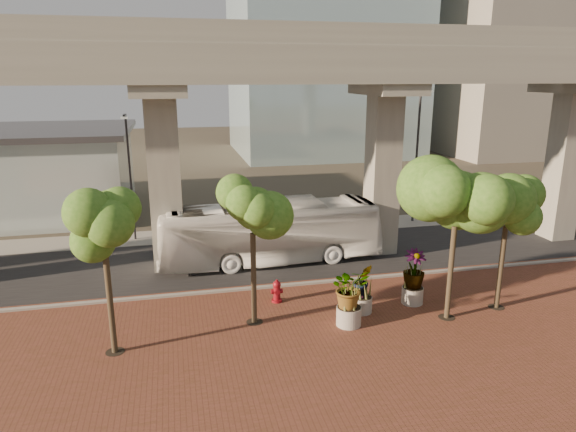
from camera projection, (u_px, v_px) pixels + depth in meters
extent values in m
plane|color=#3D382C|center=(287.00, 272.00, 27.09)|extent=(160.00, 160.00, 0.00)
cube|color=brown|center=(333.00, 346.00, 19.56)|extent=(70.00, 13.00, 0.06)
cube|color=black|center=(279.00, 259.00, 28.97)|extent=(90.00, 8.00, 0.04)
cube|color=gray|center=(296.00, 285.00, 25.19)|extent=(70.00, 0.25, 0.16)
cube|color=gray|center=(262.00, 231.00, 34.14)|extent=(90.00, 3.00, 0.06)
cube|color=gray|center=(285.00, 65.00, 24.68)|extent=(72.00, 2.40, 1.80)
cube|color=gray|center=(272.00, 66.00, 27.69)|extent=(72.00, 2.40, 1.80)
cube|color=gray|center=(290.00, 32.00, 23.28)|extent=(72.00, 0.12, 1.00)
cube|color=gray|center=(268.00, 40.00, 28.35)|extent=(72.00, 0.12, 1.00)
cube|color=gray|center=(514.00, 59.00, 65.87)|extent=(18.00, 16.00, 24.00)
imported|color=white|center=(270.00, 233.00, 28.07)|extent=(12.30, 3.26, 3.40)
cylinder|color=maroon|center=(277.00, 300.00, 23.36)|extent=(0.48, 0.48, 0.11)
cylinder|color=maroon|center=(277.00, 293.00, 23.26)|extent=(0.32, 0.32, 0.77)
sphere|color=maroon|center=(277.00, 285.00, 23.16)|extent=(0.37, 0.37, 0.37)
cylinder|color=maroon|center=(277.00, 281.00, 23.11)|extent=(0.11, 0.11, 0.13)
cylinder|color=maroon|center=(277.00, 291.00, 23.24)|extent=(0.53, 0.21, 0.21)
cylinder|color=#B0AC9E|center=(349.00, 316.00, 21.09)|extent=(1.03, 1.03, 0.80)
imported|color=#306019|center=(350.00, 288.00, 20.76)|extent=(2.28, 2.28, 1.71)
cylinder|color=#A49E94|center=(412.00, 295.00, 23.14)|extent=(0.96, 0.96, 0.75)
imported|color=#306019|center=(414.00, 269.00, 22.81)|extent=(2.36, 2.36, 1.77)
cylinder|color=#B0AC9F|center=(362.00, 304.00, 22.28)|extent=(0.91, 0.91, 0.70)
imported|color=#306019|center=(363.00, 281.00, 21.99)|extent=(2.01, 2.01, 1.51)
cylinder|color=#463A28|center=(110.00, 305.00, 18.61)|extent=(0.22, 0.22, 3.84)
cylinder|color=black|center=(115.00, 352.00, 19.12)|extent=(0.70, 0.70, 0.01)
cylinder|color=#463A28|center=(254.00, 279.00, 20.92)|extent=(0.22, 0.22, 3.89)
cylinder|color=black|center=(254.00, 322.00, 21.44)|extent=(0.70, 0.70, 0.01)
cylinder|color=#463A28|center=(450.00, 273.00, 21.30)|extent=(0.22, 0.22, 4.05)
cylinder|color=black|center=(446.00, 317.00, 21.84)|extent=(0.70, 0.70, 0.01)
cylinder|color=#463A28|center=(501.00, 268.00, 22.31)|extent=(0.22, 0.22, 3.76)
cylinder|color=black|center=(496.00, 307.00, 22.80)|extent=(0.70, 0.70, 0.01)
cylinder|color=#2B2A2F|center=(131.00, 179.00, 31.30)|extent=(0.14, 0.14, 7.72)
cube|color=#2B2A2F|center=(125.00, 115.00, 29.82)|extent=(0.14, 0.96, 0.14)
cube|color=silver|center=(124.00, 118.00, 29.40)|extent=(0.39, 0.19, 0.12)
cylinder|color=#2A2A2F|center=(417.00, 157.00, 35.16)|extent=(0.16, 0.16, 9.09)
cube|color=#2A2A2F|center=(425.00, 89.00, 33.42)|extent=(0.17, 1.14, 0.17)
cube|color=silver|center=(429.00, 91.00, 32.92)|extent=(0.45, 0.23, 0.14)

